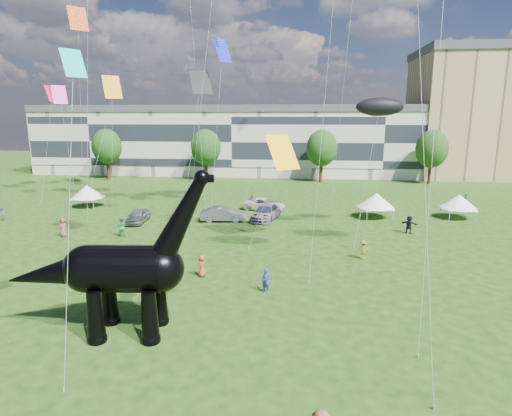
# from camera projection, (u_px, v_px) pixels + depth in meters

# --- Properties ---
(ground) EXTENTS (220.00, 220.00, 0.00)m
(ground) POSITION_uv_depth(u_px,v_px,m) (211.00, 330.00, 22.85)
(ground) COLOR #16330C
(ground) RESTS_ON ground
(terrace_row) EXTENTS (78.00, 11.00, 12.00)m
(terrace_row) POSITION_uv_depth(u_px,v_px,m) (236.00, 143.00, 82.65)
(terrace_row) COLOR beige
(terrace_row) RESTS_ON ground
(apartment_block) EXTENTS (28.00, 18.00, 22.00)m
(apartment_block) POSITION_uv_depth(u_px,v_px,m) (493.00, 117.00, 79.55)
(apartment_block) COLOR tan
(apartment_block) RESTS_ON ground
(tree_far_left) EXTENTS (5.20, 5.20, 9.44)m
(tree_far_left) POSITION_uv_depth(u_px,v_px,m) (107.00, 144.00, 76.11)
(tree_far_left) COLOR #382314
(tree_far_left) RESTS_ON ground
(tree_mid_left) EXTENTS (5.20, 5.20, 9.44)m
(tree_mid_left) POSITION_uv_depth(u_px,v_px,m) (206.00, 144.00, 74.25)
(tree_mid_left) COLOR #382314
(tree_mid_left) RESTS_ON ground
(tree_mid_right) EXTENTS (5.20, 5.20, 9.44)m
(tree_mid_right) POSITION_uv_depth(u_px,v_px,m) (322.00, 145.00, 72.19)
(tree_mid_right) COLOR #382314
(tree_mid_right) RESTS_ON ground
(tree_far_right) EXTENTS (5.20, 5.20, 9.44)m
(tree_far_right) POSITION_uv_depth(u_px,v_px,m) (432.00, 146.00, 70.34)
(tree_far_right) COLOR #382314
(tree_far_right) RESTS_ON ground
(dinosaur_sculpture) EXTENTS (11.03, 3.26, 8.99)m
(dinosaur_sculpture) POSITION_uv_depth(u_px,v_px,m) (117.00, 271.00, 21.94)
(dinosaur_sculpture) COLOR black
(dinosaur_sculpture) RESTS_ON ground
(car_silver) EXTENTS (1.99, 4.47, 1.50)m
(car_silver) POSITION_uv_depth(u_px,v_px,m) (138.00, 216.00, 45.60)
(car_silver) COLOR #A3A2A7
(car_silver) RESTS_ON ground
(car_grey) EXTENTS (5.01, 2.28, 1.59)m
(car_grey) POSITION_uv_depth(u_px,v_px,m) (223.00, 214.00, 46.13)
(car_grey) COLOR slate
(car_grey) RESTS_ON ground
(car_white) EXTENTS (5.57, 3.52, 1.43)m
(car_white) POSITION_uv_depth(u_px,v_px,m) (264.00, 204.00, 51.66)
(car_white) COLOR silver
(car_white) RESTS_ON ground
(car_dark) EXTENTS (3.42, 5.90, 1.61)m
(car_dark) POSITION_uv_depth(u_px,v_px,m) (266.00, 212.00, 46.93)
(car_dark) COLOR #595960
(car_dark) RESTS_ON ground
(gazebo_near) EXTENTS (4.71, 4.71, 2.81)m
(gazebo_near) POSITION_uv_depth(u_px,v_px,m) (376.00, 201.00, 47.46)
(gazebo_near) COLOR white
(gazebo_near) RESTS_ON ground
(gazebo_far) EXTENTS (4.00, 4.00, 2.69)m
(gazebo_far) POSITION_uv_depth(u_px,v_px,m) (459.00, 202.00, 47.24)
(gazebo_far) COLOR white
(gazebo_far) RESTS_ON ground
(gazebo_left) EXTENTS (4.02, 4.02, 2.74)m
(gazebo_left) POSITION_uv_depth(u_px,v_px,m) (87.00, 192.00, 53.19)
(gazebo_left) COLOR silver
(gazebo_left) RESTS_ON ground
(visitors) EXTENTS (53.49, 43.49, 1.88)m
(visitors) POSITION_uv_depth(u_px,v_px,m) (245.00, 239.00, 36.74)
(visitors) COLOR olive
(visitors) RESTS_ON ground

